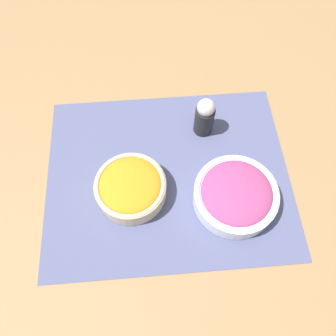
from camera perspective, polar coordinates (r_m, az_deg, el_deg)
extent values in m
plane|color=olive|center=(0.74, 0.00, -1.19)|extent=(3.00, 3.00, 0.00)
cube|color=#474C70|center=(0.74, 0.00, -1.12)|extent=(0.54, 0.43, 0.00)
cylinder|color=silver|center=(0.70, 11.56, -4.85)|extent=(0.18, 0.18, 0.04)
torus|color=silver|center=(0.68, 11.89, -4.17)|extent=(0.17, 0.17, 0.01)
ellipsoid|color=#93386B|center=(0.68, 11.89, -4.17)|extent=(0.15, 0.15, 0.03)
cylinder|color=#C6B28E|center=(0.70, -6.45, -3.60)|extent=(0.15, 0.15, 0.05)
torus|color=#C6B28E|center=(0.68, -6.64, -2.85)|extent=(0.15, 0.15, 0.01)
ellipsoid|color=orange|center=(0.68, -6.64, -2.85)|extent=(0.13, 0.13, 0.02)
cylinder|color=black|center=(0.77, 6.29, 8.31)|extent=(0.05, 0.05, 0.07)
sphere|color=#B2B2B7|center=(0.73, 6.66, 10.42)|extent=(0.04, 0.04, 0.04)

